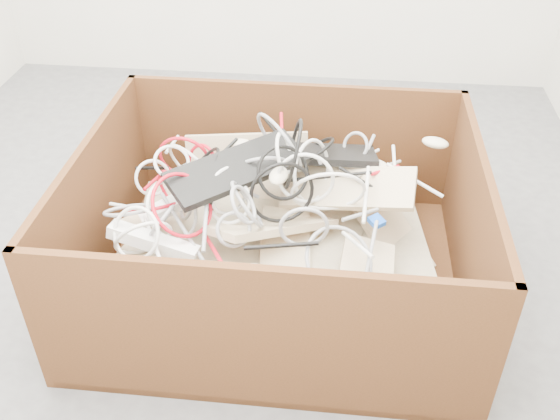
# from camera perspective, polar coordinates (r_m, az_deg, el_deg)

# --- Properties ---
(ground) EXTENTS (3.00, 3.00, 0.00)m
(ground) POSITION_cam_1_polar(r_m,az_deg,el_deg) (2.44, -4.51, -2.41)
(ground) COLOR #4A4A4D
(ground) RESTS_ON ground
(cardboard_box) EXTENTS (1.26, 1.05, 0.54)m
(cardboard_box) POSITION_cam_1_polar(r_m,az_deg,el_deg) (2.16, -0.55, -3.88)
(cardboard_box) COLOR #3C230F
(cardboard_box) RESTS_ON ground
(keyboard_pile) EXTENTS (1.09, 0.90, 0.41)m
(keyboard_pile) POSITION_cam_1_polar(r_m,az_deg,el_deg) (2.10, 0.38, 0.09)
(keyboard_pile) COLOR #C1AF88
(keyboard_pile) RESTS_ON cardboard_box
(mice_scatter) EXTENTS (1.01, 0.77, 0.19)m
(mice_scatter) POSITION_cam_1_polar(r_m,az_deg,el_deg) (2.03, 1.53, 1.36)
(mice_scatter) COLOR beige
(mice_scatter) RESTS_ON keyboard_pile
(power_strip_left) EXTENTS (0.25, 0.19, 0.11)m
(power_strip_left) POSITION_cam_1_polar(r_m,az_deg,el_deg) (2.03, -9.01, 0.86)
(power_strip_left) COLOR white
(power_strip_left) RESTS_ON keyboard_pile
(power_strip_right) EXTENTS (0.29, 0.10, 0.09)m
(power_strip_right) POSITION_cam_1_polar(r_m,az_deg,el_deg) (1.93, -11.35, -2.83)
(power_strip_right) COLOR white
(power_strip_right) RESTS_ON keyboard_pile
(vga_plug) EXTENTS (0.06, 0.06, 0.03)m
(vga_plug) POSITION_cam_1_polar(r_m,az_deg,el_deg) (1.98, 8.70, -1.01)
(vga_plug) COLOR #0C40B9
(vga_plug) RESTS_ON keyboard_pile
(cable_tangle) EXTENTS (1.10, 0.84, 0.47)m
(cable_tangle) POSITION_cam_1_polar(r_m,az_deg,el_deg) (2.01, -3.65, 2.13)
(cable_tangle) COLOR black
(cable_tangle) RESTS_ON keyboard_pile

